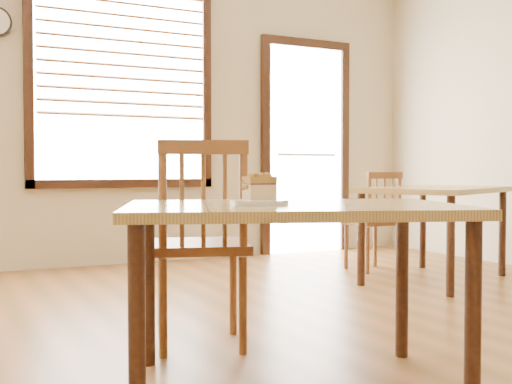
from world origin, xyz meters
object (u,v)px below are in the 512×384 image
(cafe_chair_main, at_px, (201,243))
(plate, at_px, (259,202))
(cafe_chair_second, at_px, (374,220))
(cake_slice, at_px, (259,187))
(cafe_table_main, at_px, (292,226))
(cafe_table_second, at_px, (435,199))

(cafe_chair_main, bearing_deg, plate, 105.78)
(cafe_chair_second, distance_m, plate, 3.24)
(cake_slice, bearing_deg, cafe_chair_main, 90.81)
(cafe_table_main, bearing_deg, cafe_table_second, 56.45)
(cafe_chair_second, bearing_deg, plate, 45.02)
(cafe_table_main, height_order, cafe_chair_second, cafe_chair_second)
(plate, bearing_deg, cafe_table_second, 34.10)
(cafe_table_second, xyz_separation_m, cake_slice, (-2.43, -1.64, 0.16))
(plate, bearing_deg, cafe_table_main, -13.06)
(cafe_table_second, height_order, cafe_chair_second, cafe_chair_second)
(cafe_chair_main, relative_size, cafe_table_second, 0.69)
(cafe_chair_main, relative_size, cafe_chair_second, 1.18)
(cafe_chair_main, distance_m, cafe_chair_second, 2.77)
(cafe_chair_main, distance_m, cake_slice, 0.74)
(cafe_chair_main, bearing_deg, cafe_chair_second, -127.46)
(cafe_table_main, distance_m, cafe_chair_second, 3.17)
(cafe_chair_second, bearing_deg, cafe_chair_main, 35.28)
(cafe_chair_main, height_order, plate, cafe_chair_main)
(plate, bearing_deg, cake_slice, 141.89)
(cafe_table_main, xyz_separation_m, cafe_table_second, (2.30, 1.67, -0.01))
(cafe_table_main, distance_m, cafe_table_second, 2.84)
(cake_slice, bearing_deg, cafe_chair_second, 47.47)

